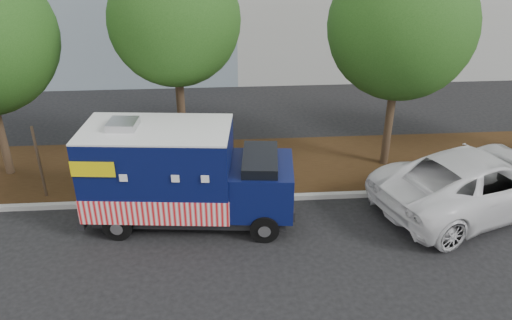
{
  "coord_description": "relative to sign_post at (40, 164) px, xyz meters",
  "views": [
    {
      "loc": [
        1.18,
        -11.33,
        7.86
      ],
      "look_at": [
        2.05,
        0.6,
        1.77
      ],
      "focal_mm": 35.0,
      "sensor_mm": 36.0,
      "label": 1
    }
  ],
  "objects": [
    {
      "name": "tree_b",
      "position": [
        4.05,
        1.48,
        3.73
      ],
      "size": [
        3.81,
        3.81,
        6.85
      ],
      "color": "#38281C",
      "rests_on": "ground"
    },
    {
      "name": "curb",
      "position": [
        4.14,
        -0.49,
        -1.12
      ],
      "size": [
        120.0,
        0.18,
        0.15
      ],
      "primitive_type": "cube",
      "color": "#9E9E99",
      "rests_on": "ground"
    },
    {
      "name": "tree_c",
      "position": [
        10.7,
        1.38,
        3.48
      ],
      "size": [
        4.39,
        4.39,
        6.89
      ],
      "color": "#38281C",
      "rests_on": "ground"
    },
    {
      "name": "food_truck",
      "position": [
        4.09,
        -1.34,
        0.15
      ],
      "size": [
        5.84,
        2.65,
        2.98
      ],
      "rotation": [
        0.0,
        0.0,
        -0.1
      ],
      "color": "black",
      "rests_on": "ground"
    },
    {
      "name": "sign_post",
      "position": [
        0.0,
        0.0,
        0.0
      ],
      "size": [
        0.06,
        0.06,
        2.4
      ],
      "primitive_type": "cube",
      "color": "#473828",
      "rests_on": "ground"
    },
    {
      "name": "ground",
      "position": [
        4.14,
        -1.89,
        -1.2
      ],
      "size": [
        120.0,
        120.0,
        0.0
      ],
      "primitive_type": "plane",
      "color": "black",
      "rests_on": "ground"
    },
    {
      "name": "white_car",
      "position": [
        12.56,
        -1.29,
        -0.33
      ],
      "size": [
        6.85,
        4.83,
        1.74
      ],
      "primitive_type": "imported",
      "rotation": [
        0.0,
        0.0,
        1.92
      ],
      "color": "white",
      "rests_on": "ground"
    },
    {
      "name": "mulch_strip",
      "position": [
        4.14,
        1.61,
        -1.12
      ],
      "size": [
        120.0,
        4.0,
        0.15
      ],
      "primitive_type": "cube",
      "color": "black",
      "rests_on": "ground"
    }
  ]
}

